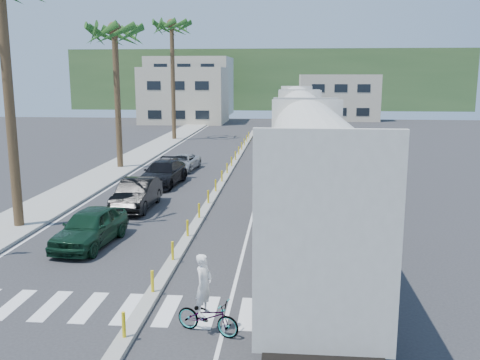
{
  "coord_description": "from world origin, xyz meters",
  "views": [
    {
      "loc": [
        4.16,
        -16.6,
        6.88
      ],
      "look_at": [
        1.96,
        8.16,
        2.0
      ],
      "focal_mm": 40.0,
      "sensor_mm": 36.0,
      "label": 1
    }
  ],
  "objects": [
    {
      "name": "buildings",
      "position": [
        -6.41,
        71.66,
        4.36
      ],
      "size": [
        38.0,
        27.0,
        10.0
      ],
      "color": "#B4A88F",
      "rests_on": "ground"
    },
    {
      "name": "car_third",
      "position": [
        -3.67,
        16.17,
        0.77
      ],
      "size": [
        3.03,
        5.64,
        1.53
      ],
      "primitive_type": "imported",
      "rotation": [
        0.0,
        0.0,
        -0.08
      ],
      "color": "black",
      "rests_on": "ground"
    },
    {
      "name": "lane_markings",
      "position": [
        -2.15,
        25.0,
        0.0
      ],
      "size": [
        9.42,
        90.0,
        0.01
      ],
      "color": "silver",
      "rests_on": "ground"
    },
    {
      "name": "freight_train",
      "position": [
        5.0,
        21.13,
        2.91
      ],
      "size": [
        3.0,
        60.94,
        5.85
      ],
      "color": "beige",
      "rests_on": "ground"
    },
    {
      "name": "palm_trees",
      "position": [
        -8.1,
        22.7,
        10.81
      ],
      "size": [
        3.5,
        37.2,
        13.75
      ],
      "color": "brown",
      "rests_on": "ground"
    },
    {
      "name": "cyclist",
      "position": [
        2.09,
        -3.29,
        0.7
      ],
      "size": [
        1.84,
        2.26,
        2.24
      ],
      "rotation": [
        0.0,
        0.0,
        1.22
      ],
      "color": "#9EA0A5",
      "rests_on": "ground"
    },
    {
      "name": "sidewalk",
      "position": [
        -8.5,
        25.0,
        0.07
      ],
      "size": [
        3.0,
        90.0,
        0.15
      ],
      "primitive_type": "cube",
      "color": "gray",
      "rests_on": "ground"
    },
    {
      "name": "crosswalk",
      "position": [
        0.0,
        -2.0,
        0.01
      ],
      "size": [
        14.0,
        2.2,
        0.01
      ],
      "primitive_type": "cube",
      "color": "silver",
      "rests_on": "ground"
    },
    {
      "name": "median",
      "position": [
        0.0,
        19.96,
        0.09
      ],
      "size": [
        0.45,
        60.0,
        0.85
      ],
      "color": "gray",
      "rests_on": "ground"
    },
    {
      "name": "car_second",
      "position": [
        -3.63,
        10.05,
        0.78
      ],
      "size": [
        1.7,
        4.76,
        1.56
      ],
      "primitive_type": "imported",
      "rotation": [
        0.0,
        0.0,
        -0.01
      ],
      "color": "black",
      "rests_on": "ground"
    },
    {
      "name": "car_rear",
      "position": [
        -3.51,
        21.55,
        0.6
      ],
      "size": [
        2.86,
        4.7,
        1.19
      ],
      "primitive_type": "imported",
      "rotation": [
        0.0,
        0.0,
        -0.1
      ],
      "color": "#AEB0B3",
      "rests_on": "ground"
    },
    {
      "name": "rails",
      "position": [
        5.0,
        28.0,
        0.03
      ],
      "size": [
        1.56,
        100.0,
        0.06
      ],
      "color": "black",
      "rests_on": "ground"
    },
    {
      "name": "ground",
      "position": [
        0.0,
        0.0,
        0.0
      ],
      "size": [
        140.0,
        140.0,
        0.0
      ],
      "primitive_type": "plane",
      "color": "#28282B",
      "rests_on": "ground"
    },
    {
      "name": "hillside",
      "position": [
        0.0,
        100.0,
        6.0
      ],
      "size": [
        80.0,
        20.0,
        12.0
      ],
      "primitive_type": "cube",
      "color": "#385628",
      "rests_on": "ground"
    },
    {
      "name": "car_lead",
      "position": [
        -3.83,
        3.86,
        0.77
      ],
      "size": [
        2.71,
        4.89,
        1.55
      ],
      "primitive_type": "imported",
      "rotation": [
        0.0,
        0.0,
        -0.1
      ],
      "color": "black",
      "rests_on": "ground"
    }
  ]
}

